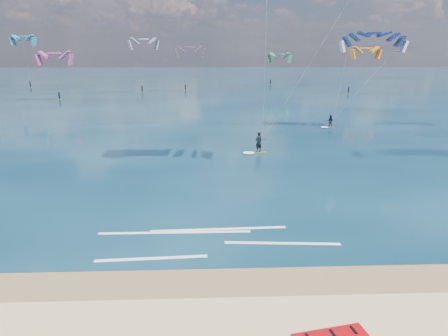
# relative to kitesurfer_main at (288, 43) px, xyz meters

# --- Properties ---
(ground) EXTENTS (320.00, 320.00, 0.00)m
(ground) POSITION_rel_kitesurfer_main_xyz_m (-5.37, 19.20, -10.08)
(ground) COLOR tan
(ground) RESTS_ON ground
(wet_sand_strip) EXTENTS (320.00, 2.40, 0.01)m
(wet_sand_strip) POSITION_rel_kitesurfer_main_xyz_m (-5.37, -17.80, -10.08)
(wet_sand_strip) COLOR brown
(wet_sand_strip) RESTS_ON ground
(sea) EXTENTS (320.00, 200.00, 0.04)m
(sea) POSITION_rel_kitesurfer_main_xyz_m (-5.37, 83.20, -10.06)
(sea) COLOR #092132
(sea) RESTS_ON ground
(kitesurfer_main) EXTENTS (11.28, 9.68, 19.78)m
(kitesurfer_main) POSITION_rel_kitesurfer_main_xyz_m (0.00, 0.00, 0.00)
(kitesurfer_main) COLOR #A5D118
(kitesurfer_main) RESTS_ON sea
(kitesurfer_far) EXTENTS (10.00, 4.12, 12.82)m
(kitesurfer_far) POSITION_rel_kitesurfer_main_xyz_m (11.08, 15.30, -3.18)
(kitesurfer_far) COLOR #AFB91B
(kitesurfer_far) RESTS_ON sea
(shoreline_foam) EXTENTS (12.78, 3.62, 0.01)m
(shoreline_foam) POSITION_rel_kitesurfer_main_xyz_m (-6.53, -13.81, -10.04)
(shoreline_foam) COLOR white
(shoreline_foam) RESTS_ON ground
(distant_kites) EXTENTS (83.23, 34.39, 12.42)m
(distant_kites) POSITION_rel_kitesurfer_main_xyz_m (-14.94, 59.31, -4.92)
(distant_kites) COLOR #909398
(distant_kites) RESTS_ON ground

